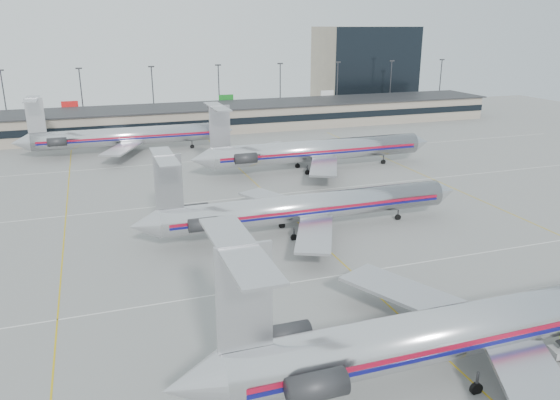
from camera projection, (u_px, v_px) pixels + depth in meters
name	position (u px, v px, depth m)	size (l,w,h in m)	color
ground	(402.00, 318.00, 50.19)	(260.00, 260.00, 0.00)	gray
apron_markings	(353.00, 273.00, 59.18)	(160.00, 0.15, 0.02)	silver
terminal	(197.00, 118.00, 137.30)	(162.00, 17.00, 6.25)	gray
light_mast_row	(187.00, 90.00, 148.25)	(163.60, 0.40, 15.28)	#38383D
distant_building	(364.00, 66.00, 180.75)	(30.00, 20.00, 25.00)	tan
jet_foreground	(483.00, 325.00, 41.76)	(50.30, 29.62, 13.17)	silver
jet_second_row	(302.00, 207.00, 69.88)	(44.56, 26.24, 11.66)	silver
jet_third_row	(313.00, 150.00, 99.79)	(47.03, 28.93, 12.86)	silver
jet_back_row	(125.00, 136.00, 113.33)	(44.75, 27.53, 12.24)	silver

